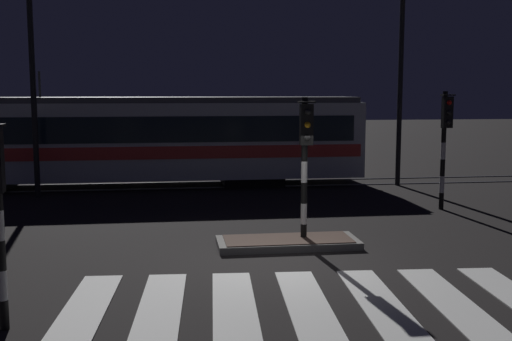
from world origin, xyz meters
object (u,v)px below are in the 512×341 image
(street_lamp_trackside_right, at_px, (404,61))
(street_lamp_trackside_left, at_px, (30,50))
(traffic_light_median_centre, at_px, (305,149))
(traffic_light_corner_far_right, at_px, (445,132))
(tram, at_px, (118,139))

(street_lamp_trackside_right, relative_size, street_lamp_trackside_left, 0.95)
(traffic_light_median_centre, bearing_deg, traffic_light_corner_far_right, 36.38)
(tram, bearing_deg, traffic_light_median_centre, -62.74)
(traffic_light_corner_far_right, bearing_deg, street_lamp_trackside_left, 163.70)
(street_lamp_trackside_left, xyz_separation_m, tram, (2.47, 2.18, -2.98))
(traffic_light_corner_far_right, xyz_separation_m, tram, (-9.76, 5.75, -0.53))
(traffic_light_corner_far_right, height_order, street_lamp_trackside_right, street_lamp_trackside_right)
(traffic_light_median_centre, height_order, street_lamp_trackside_left, street_lamp_trackside_left)
(traffic_light_median_centre, relative_size, traffic_light_corner_far_right, 0.96)
(traffic_light_median_centre, relative_size, street_lamp_trackside_right, 0.47)
(street_lamp_trackside_left, relative_size, tram, 0.42)
(traffic_light_median_centre, distance_m, street_lamp_trackside_right, 10.04)
(traffic_light_median_centre, relative_size, street_lamp_trackside_left, 0.44)
(street_lamp_trackside_left, distance_m, tram, 4.44)
(traffic_light_median_centre, distance_m, tram, 10.57)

